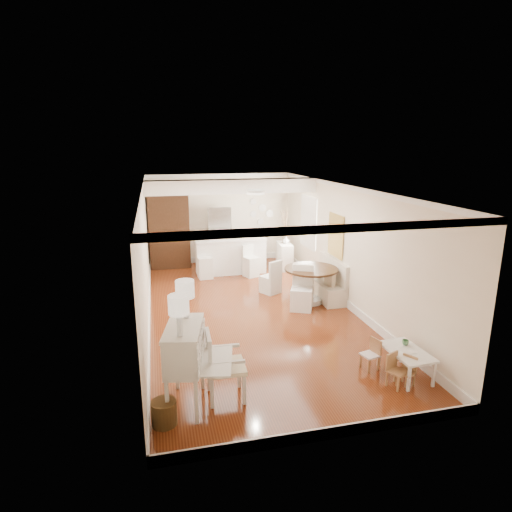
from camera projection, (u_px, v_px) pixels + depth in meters
name	position (u px, v px, depth m)	size (l,w,h in m)	color
room	(249.00, 223.00, 9.52)	(9.00, 9.04, 2.82)	brown
secretary_bureau	(185.00, 366.00, 6.06)	(0.97, 0.98, 1.24)	silver
gustavian_armchair	(226.00, 365.00, 6.28)	(0.60, 0.60, 1.05)	beige
wicker_basket	(164.00, 413.00, 5.74)	(0.34, 0.34, 0.34)	#4C3417
kids_table	(405.00, 363.00, 6.94)	(0.54, 0.90, 0.45)	silver
kids_chair_a	(406.00, 372.00, 6.63)	(0.24, 0.24, 0.50)	#AE7D4F
kids_chair_b	(370.00, 354.00, 7.14)	(0.26, 0.26, 0.54)	#AE7A4F
kids_chair_c	(397.00, 371.00, 6.61)	(0.26, 0.26, 0.55)	tan
banquette	(325.00, 278.00, 10.50)	(0.52, 1.60, 0.98)	silver
dining_table	(311.00, 285.00, 10.15)	(1.26, 1.26, 0.86)	#422815
slip_chair_near	(302.00, 288.00, 9.72)	(0.48, 0.50, 1.01)	white
slip_chair_far	(270.00, 276.00, 10.84)	(0.41, 0.43, 0.87)	silver
breakfast_counter	(231.00, 256.00, 12.52)	(2.05, 0.65, 1.03)	white
bar_stool_left	(205.00, 261.00, 12.03)	(0.39, 0.39, 0.97)	white
bar_stool_right	(251.00, 261.00, 12.18)	(0.36, 0.36, 0.91)	silver
pantry_cabinet	(169.00, 230.00, 12.99)	(1.20, 0.60, 2.30)	#381E11
fridge	(231.00, 236.00, 13.46)	(0.75, 0.65, 1.80)	silver
sideboard	(285.00, 256.00, 12.99)	(0.36, 0.82, 0.78)	silver
pencil_cup	(405.00, 342.00, 7.07)	(0.11, 0.11, 0.09)	#56945F
branch_vase	(286.00, 240.00, 12.87)	(0.20, 0.20, 0.21)	white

